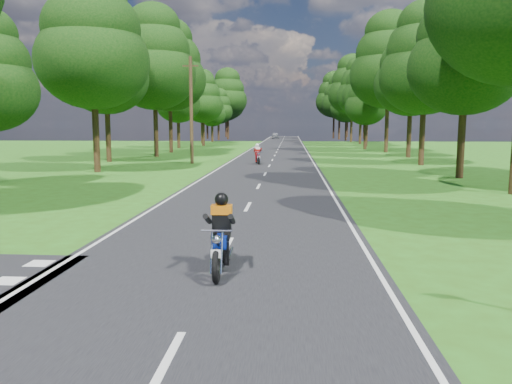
{
  "coord_description": "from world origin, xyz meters",
  "views": [
    {
      "loc": [
        1.52,
        -9.67,
        2.96
      ],
      "look_at": [
        0.57,
        4.0,
        1.1
      ],
      "focal_mm": 35.0,
      "sensor_mm": 36.0,
      "label": 1
    }
  ],
  "objects": [
    {
      "name": "treeline",
      "position": [
        1.43,
        60.06,
        8.25
      ],
      "size": [
        40.0,
        115.35,
        14.78
      ],
      "color": "black",
      "rests_on": "ground"
    },
    {
      "name": "rider_far_red",
      "position": [
        -0.97,
        27.77,
        0.78
      ],
      "size": [
        0.93,
        1.91,
        1.53
      ],
      "primitive_type": null,
      "rotation": [
        0.0,
        0.0,
        0.18
      ],
      "color": "#B20D25",
      "rests_on": "main_road"
    },
    {
      "name": "main_road",
      "position": [
        0.0,
        50.0,
        0.01
      ],
      "size": [
        7.0,
        140.0,
        0.02
      ],
      "primitive_type": "cube",
      "color": "black",
      "rests_on": "ground"
    },
    {
      "name": "telegraph_pole",
      "position": [
        -6.0,
        28.0,
        4.07
      ],
      "size": [
        1.2,
        0.26,
        8.0
      ],
      "color": "#382616",
      "rests_on": "ground"
    },
    {
      "name": "road_markings",
      "position": [
        -0.14,
        48.13,
        0.02
      ],
      "size": [
        7.4,
        140.0,
        0.01
      ],
      "color": "silver",
      "rests_on": "main_road"
    },
    {
      "name": "distant_car",
      "position": [
        -1.73,
        95.3,
        0.67
      ],
      "size": [
        1.75,
        3.89,
        1.3
      ],
      "primitive_type": "imported",
      "rotation": [
        0.0,
        0.0,
        0.06
      ],
      "color": "#ACAEB3",
      "rests_on": "main_road"
    },
    {
      "name": "rider_near_blue",
      "position": [
        0.14,
        0.04,
        0.81
      ],
      "size": [
        0.69,
        1.91,
        1.58
      ],
      "primitive_type": null,
      "rotation": [
        0.0,
        0.0,
        0.03
      ],
      "color": "navy",
      "rests_on": "main_road"
    },
    {
      "name": "ground",
      "position": [
        0.0,
        0.0,
        0.0
      ],
      "size": [
        160.0,
        160.0,
        0.0
      ],
      "primitive_type": "plane",
      "color": "#2D5914",
      "rests_on": "ground"
    }
  ]
}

